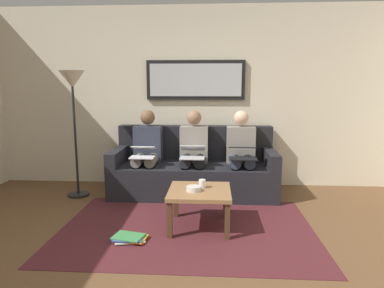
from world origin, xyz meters
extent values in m
cube|color=brown|center=(0.00, 0.00, -0.05)|extent=(6.00, 5.20, 0.10)
cube|color=beige|center=(0.00, -2.60, 1.30)|extent=(6.00, 0.12, 2.60)
cube|color=#4C1E23|center=(0.00, -0.85, 0.00)|extent=(2.60, 1.80, 0.01)
cube|color=black|center=(0.00, -2.05, 0.21)|extent=(2.20, 0.90, 0.42)
cube|color=black|center=(0.00, -2.40, 0.66)|extent=(2.20, 0.20, 0.48)
cube|color=black|center=(-1.03, -2.05, 0.52)|extent=(0.14, 0.90, 0.20)
cube|color=black|center=(1.03, -2.05, 0.52)|extent=(0.14, 0.90, 0.20)
cube|color=black|center=(0.00, -2.51, 1.55)|extent=(1.42, 0.04, 0.56)
cube|color=#B2B7BC|center=(0.00, -2.48, 1.55)|extent=(1.32, 0.01, 0.46)
cube|color=olive|center=(-0.13, -0.90, 0.39)|extent=(0.64, 0.64, 0.04)
cube|color=#4C331E|center=(-0.41, -0.62, 0.18)|extent=(0.05, 0.05, 0.37)
cube|color=#4C331E|center=(0.15, -0.62, 0.18)|extent=(0.05, 0.05, 0.37)
cube|color=#4C331E|center=(-0.41, -1.18, 0.18)|extent=(0.05, 0.05, 0.37)
cube|color=#4C331E|center=(0.15, -1.18, 0.18)|extent=(0.05, 0.05, 0.37)
cylinder|color=silver|center=(-0.15, -0.97, 0.45)|extent=(0.07, 0.07, 0.09)
cylinder|color=beige|center=(-0.07, -0.85, 0.43)|extent=(0.15, 0.15, 0.05)
cube|color=gray|center=(-0.64, -2.15, 0.67)|extent=(0.38, 0.22, 0.50)
sphere|color=beige|center=(-0.64, -2.15, 1.04)|extent=(0.20, 0.20, 0.20)
cylinder|color=#384256|center=(-0.73, -1.94, 0.49)|extent=(0.14, 0.42, 0.14)
cylinder|color=#384256|center=(-0.55, -1.94, 0.49)|extent=(0.14, 0.42, 0.14)
cylinder|color=#384256|center=(-0.73, -1.73, 0.21)|extent=(0.11, 0.11, 0.42)
cylinder|color=#384256|center=(-0.55, -1.73, 0.21)|extent=(0.11, 0.11, 0.42)
cube|color=black|center=(-0.64, -1.73, 0.57)|extent=(0.35, 0.22, 0.01)
cube|color=black|center=(-0.64, -1.86, 0.68)|extent=(0.35, 0.22, 0.05)
cube|color=#A5C6EA|center=(-0.64, -1.86, 0.69)|extent=(0.32, 0.19, 0.04)
cube|color=gray|center=(0.00, -2.15, 0.67)|extent=(0.38, 0.22, 0.50)
sphere|color=#997051|center=(0.00, -2.15, 1.04)|extent=(0.20, 0.20, 0.20)
cylinder|color=#232328|center=(-0.09, -1.94, 0.49)|extent=(0.14, 0.42, 0.14)
cylinder|color=#232328|center=(0.09, -1.94, 0.49)|extent=(0.14, 0.42, 0.14)
cylinder|color=#232328|center=(-0.09, -1.73, 0.21)|extent=(0.11, 0.11, 0.42)
cylinder|color=#232328|center=(0.09, -1.73, 0.21)|extent=(0.11, 0.11, 0.42)
cube|color=silver|center=(0.00, -1.73, 0.57)|extent=(0.31, 0.21, 0.01)
cube|color=silver|center=(0.00, -1.88, 0.67)|extent=(0.31, 0.20, 0.10)
cube|color=#A5C6EA|center=(0.00, -1.88, 0.67)|extent=(0.28, 0.17, 0.08)
cube|color=#2D3342|center=(0.64, -2.15, 0.67)|extent=(0.38, 0.22, 0.50)
sphere|color=brown|center=(0.64, -2.15, 1.04)|extent=(0.20, 0.20, 0.20)
cylinder|color=gray|center=(0.55, -1.94, 0.49)|extent=(0.14, 0.42, 0.14)
cylinder|color=gray|center=(0.73, -1.94, 0.49)|extent=(0.14, 0.42, 0.14)
cylinder|color=gray|center=(0.55, -1.73, 0.21)|extent=(0.11, 0.11, 0.42)
cylinder|color=gray|center=(0.73, -1.73, 0.21)|extent=(0.11, 0.11, 0.42)
cube|color=white|center=(0.64, -1.73, 0.57)|extent=(0.31, 0.20, 0.01)
cube|color=white|center=(0.64, -1.86, 0.67)|extent=(0.31, 0.20, 0.07)
cube|color=#A5C6EA|center=(0.64, -1.86, 0.67)|extent=(0.28, 0.17, 0.05)
cube|color=red|center=(0.50, -0.54, 0.01)|extent=(0.29, 0.22, 0.01)
cube|color=white|center=(0.52, -0.53, 0.02)|extent=(0.32, 0.26, 0.01)
cube|color=yellow|center=(0.51, -0.53, 0.03)|extent=(0.31, 0.25, 0.01)
cube|color=#33569E|center=(0.53, -0.52, 0.04)|extent=(0.28, 0.21, 0.01)
cube|color=#3D8C4C|center=(0.54, -0.52, 0.05)|extent=(0.32, 0.26, 0.01)
cylinder|color=black|center=(1.55, -1.85, 0.01)|extent=(0.28, 0.28, 0.03)
cylinder|color=black|center=(1.55, -1.85, 0.75)|extent=(0.03, 0.03, 1.50)
cone|color=beige|center=(1.55, -1.85, 1.55)|extent=(0.32, 0.32, 0.22)
camera|label=1|loc=(-0.26, 2.51, 1.46)|focal=32.08mm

